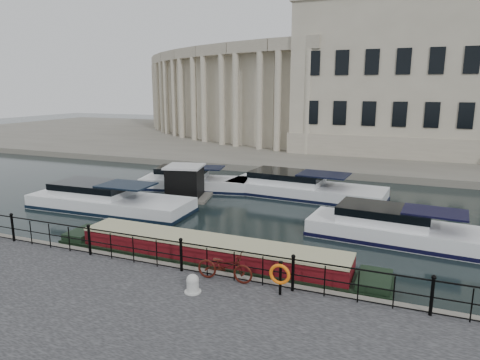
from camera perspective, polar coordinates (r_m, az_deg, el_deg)
name	(u,v)px	position (r m, az deg, el deg)	size (l,w,h in m)	color
ground_plane	(210,262)	(17.50, -4.04, -10.82)	(160.00, 160.00, 0.00)	black
far_bank	(349,142)	(54.32, 14.27, 4.90)	(120.00, 42.00, 0.55)	#6B665B
railing	(181,253)	(15.20, -7.86, -9.67)	(24.14, 0.14, 1.22)	black
civic_building	(337,86)	(49.82, 12.82, 12.15)	(53.55, 31.84, 16.85)	#ADA38C
bicycle	(225,266)	(14.42, -2.04, -11.41)	(0.68, 1.94, 1.02)	#41120B
mooring_bollard	(193,284)	(13.84, -6.33, -13.59)	(0.53, 0.53, 0.60)	beige
life_ring_post	(280,275)	(13.45, 5.33, -12.46)	(0.67, 0.19, 1.09)	black
narrowboat	(210,260)	(16.73, -4.09, -10.57)	(13.41, 1.91, 1.50)	black
harbour_hut	(185,184)	(26.96, -7.36, -0.50)	(3.54, 3.17, 2.19)	#6B665B
cabin_cruisers	(243,200)	(25.11, 0.42, -2.72)	(25.20, 10.82, 1.99)	white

